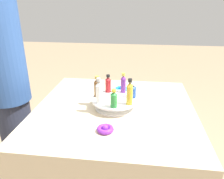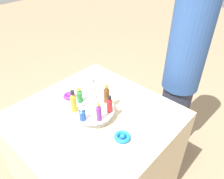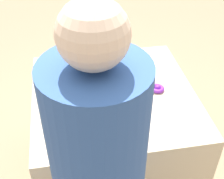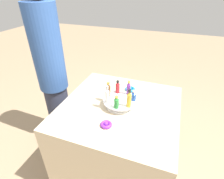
{
  "view_description": "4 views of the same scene",
  "coord_description": "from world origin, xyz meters",
  "px_view_note": "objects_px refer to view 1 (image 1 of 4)",
  "views": [
    {
      "loc": [
        0.13,
        -1.14,
        1.37
      ],
      "look_at": [
        -0.02,
        0.0,
        0.89
      ],
      "focal_mm": 35.0,
      "sensor_mm": 36.0,
      "label": 1
    },
    {
      "loc": [
        0.65,
        0.76,
        1.7
      ],
      "look_at": [
        -0.14,
        0.03,
        0.92
      ],
      "focal_mm": 35.0,
      "sensor_mm": 36.0,
      "label": 2
    },
    {
      "loc": [
        -1.37,
        0.25,
        1.9
      ],
      "look_at": [
        -0.15,
        0.04,
        0.93
      ],
      "focal_mm": 50.0,
      "sensor_mm": 36.0,
      "label": 3
    },
    {
      "loc": [
        0.33,
        -1.08,
        1.63
      ],
      "look_at": [
        -0.07,
        0.02,
        0.91
      ],
      "focal_mm": 28.0,
      "sensor_mm": 36.0,
      "label": 4
    }
  ],
  "objects_px": {
    "bottle_clear": "(99,92)",
    "bottle_blue": "(133,91)",
    "bottle_gold": "(130,93)",
    "bottle_red": "(108,84)",
    "display_stand": "(115,102)",
    "bottle_brown": "(97,87)",
    "bottle_purple": "(123,84)",
    "ribbon_bow_blue": "(121,89)",
    "ribbon_bow_purple": "(105,129)",
    "bottle_green": "(114,99)",
    "person_figure": "(7,81)"
  },
  "relations": [
    {
      "from": "bottle_clear",
      "to": "bottle_green",
      "type": "bearing_deg",
      "value": -22.35
    },
    {
      "from": "bottle_purple",
      "to": "person_figure",
      "type": "distance_m",
      "value": 0.82
    },
    {
      "from": "person_figure",
      "to": "ribbon_bow_blue",
      "type": "bearing_deg",
      "value": 18.36
    },
    {
      "from": "person_figure",
      "to": "bottle_clear",
      "type": "bearing_deg",
      "value": -6.8
    },
    {
      "from": "bottle_green",
      "to": "ribbon_bow_blue",
      "type": "xyz_separation_m",
      "value": [
        0.01,
        0.36,
        -0.09
      ]
    },
    {
      "from": "bottle_clear",
      "to": "ribbon_bow_purple",
      "type": "height_order",
      "value": "bottle_clear"
    },
    {
      "from": "bottle_gold",
      "to": "ribbon_bow_blue",
      "type": "distance_m",
      "value": 0.34
    },
    {
      "from": "display_stand",
      "to": "ribbon_bow_blue",
      "type": "height_order",
      "value": "display_stand"
    },
    {
      "from": "bottle_brown",
      "to": "bottle_green",
      "type": "relative_size",
      "value": 1.25
    },
    {
      "from": "bottle_blue",
      "to": "bottle_red",
      "type": "distance_m",
      "value": 0.17
    },
    {
      "from": "bottle_blue",
      "to": "person_figure",
      "type": "bearing_deg",
      "value": 169.91
    },
    {
      "from": "bottle_green",
      "to": "ribbon_bow_blue",
      "type": "distance_m",
      "value": 0.37
    },
    {
      "from": "bottle_clear",
      "to": "bottle_blue",
      "type": "relative_size",
      "value": 1.69
    },
    {
      "from": "bottle_gold",
      "to": "ribbon_bow_blue",
      "type": "bearing_deg",
      "value": 102.51
    },
    {
      "from": "bottle_gold",
      "to": "person_figure",
      "type": "distance_m",
      "value": 0.9
    },
    {
      "from": "bottle_purple",
      "to": "ribbon_bow_blue",
      "type": "xyz_separation_m",
      "value": [
        -0.02,
        0.15,
        -0.1
      ]
    },
    {
      "from": "display_stand",
      "to": "bottle_brown",
      "type": "relative_size",
      "value": 2.11
    },
    {
      "from": "bottle_gold",
      "to": "bottle_brown",
      "type": "bearing_deg",
      "value": 157.65
    },
    {
      "from": "bottle_gold",
      "to": "bottle_red",
      "type": "xyz_separation_m",
      "value": [
        -0.14,
        0.15,
        -0.02
      ]
    },
    {
      "from": "bottle_blue",
      "to": "display_stand",
      "type": "bearing_deg",
      "value": -163.77
    },
    {
      "from": "ribbon_bow_blue",
      "to": "bottle_red",
      "type": "bearing_deg",
      "value": -113.34
    },
    {
      "from": "bottle_green",
      "to": "bottle_red",
      "type": "xyz_separation_m",
      "value": [
        -0.06,
        0.2,
        0.0
      ]
    },
    {
      "from": "bottle_green",
      "to": "bottle_blue",
      "type": "relative_size",
      "value": 1.17
    },
    {
      "from": "bottle_brown",
      "to": "ribbon_bow_purple",
      "type": "bearing_deg",
      "value": -72.03
    },
    {
      "from": "bottle_red",
      "to": "ribbon_bow_blue",
      "type": "xyz_separation_m",
      "value": [
        0.07,
        0.16,
        -0.1
      ]
    },
    {
      "from": "display_stand",
      "to": "bottle_red",
      "type": "height_order",
      "value": "bottle_red"
    },
    {
      "from": "bottle_red",
      "to": "bottle_gold",
      "type": "bearing_deg",
      "value": -48.06
    },
    {
      "from": "bottle_gold",
      "to": "bottle_red",
      "type": "relative_size",
      "value": 1.33
    },
    {
      "from": "bottle_purple",
      "to": "bottle_clear",
      "type": "bearing_deg",
      "value": -125.2
    },
    {
      "from": "bottle_red",
      "to": "person_figure",
      "type": "distance_m",
      "value": 0.73
    },
    {
      "from": "ribbon_bow_purple",
      "to": "person_figure",
      "type": "xyz_separation_m",
      "value": [
        -0.76,
        0.44,
        0.05
      ]
    },
    {
      "from": "bottle_blue",
      "to": "ribbon_bow_purple",
      "type": "relative_size",
      "value": 1.05
    },
    {
      "from": "display_stand",
      "to": "bottle_brown",
      "type": "height_order",
      "value": "bottle_brown"
    },
    {
      "from": "person_figure",
      "to": "display_stand",
      "type": "bearing_deg",
      "value": -0.0
    },
    {
      "from": "bottle_clear",
      "to": "ribbon_bow_purple",
      "type": "bearing_deg",
      "value": -71.19
    },
    {
      "from": "bottle_purple",
      "to": "ribbon_bow_blue",
      "type": "height_order",
      "value": "bottle_purple"
    },
    {
      "from": "display_stand",
      "to": "bottle_brown",
      "type": "distance_m",
      "value": 0.14
    },
    {
      "from": "bottle_brown",
      "to": "ribbon_bow_purple",
      "type": "distance_m",
      "value": 0.3
    },
    {
      "from": "display_stand",
      "to": "ribbon_bow_purple",
      "type": "distance_m",
      "value": 0.25
    },
    {
      "from": "bottle_brown",
      "to": "bottle_red",
      "type": "distance_m",
      "value": 0.09
    },
    {
      "from": "display_stand",
      "to": "bottle_clear",
      "type": "relative_size",
      "value": 1.82
    },
    {
      "from": "display_stand",
      "to": "bottle_green",
      "type": "xyz_separation_m",
      "value": [
        0.01,
        -0.11,
        0.07
      ]
    },
    {
      "from": "bottle_green",
      "to": "person_figure",
      "type": "bearing_deg",
      "value": 159.48
    },
    {
      "from": "bottle_clear",
      "to": "bottle_red",
      "type": "relative_size",
      "value": 1.32
    },
    {
      "from": "display_stand",
      "to": "bottle_purple",
      "type": "relative_size",
      "value": 2.15
    },
    {
      "from": "bottle_purple",
      "to": "ribbon_bow_blue",
      "type": "bearing_deg",
      "value": 98.54
    },
    {
      "from": "bottle_purple",
      "to": "bottle_red",
      "type": "xyz_separation_m",
      "value": [
        -0.09,
        -0.01,
        -0.01
      ]
    },
    {
      "from": "bottle_blue",
      "to": "bottle_purple",
      "type": "bearing_deg",
      "value": 131.94
    },
    {
      "from": "bottle_green",
      "to": "bottle_gold",
      "type": "height_order",
      "value": "bottle_gold"
    },
    {
      "from": "bottle_green",
      "to": "display_stand",
      "type": "bearing_deg",
      "value": 93.37
    }
  ]
}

